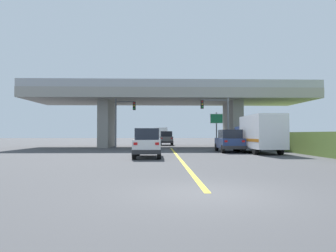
{
  "coord_description": "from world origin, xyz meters",
  "views": [
    {
      "loc": [
        -1.35,
        -8.28,
        1.65
      ],
      "look_at": [
        -0.44,
        23.22,
        2.48
      ],
      "focal_mm": 31.94,
      "sensor_mm": 36.0,
      "label": 1
    }
  ],
  "objects_px": {
    "sedan_oncoming": "(166,138)",
    "traffic_signal_nearside": "(219,114)",
    "suv_crossing": "(229,141)",
    "highway_sign": "(217,122)",
    "suv_lead": "(148,143)",
    "box_truck": "(259,134)",
    "semi_truck_distant": "(161,134)",
    "traffic_signal_farside": "(122,115)"
  },
  "relations": [
    {
      "from": "sedan_oncoming",
      "to": "traffic_signal_nearside",
      "type": "xyz_separation_m",
      "value": [
        5.64,
        -10.92,
        2.87
      ]
    },
    {
      "from": "suv_crossing",
      "to": "highway_sign",
      "type": "bearing_deg",
      "value": 89.14
    },
    {
      "from": "suv_lead",
      "to": "traffic_signal_nearside",
      "type": "bearing_deg",
      "value": 58.0
    },
    {
      "from": "box_truck",
      "to": "semi_truck_distant",
      "type": "distance_m",
      "value": 35.73
    },
    {
      "from": "suv_crossing",
      "to": "traffic_signal_farside",
      "type": "distance_m",
      "value": 12.96
    },
    {
      "from": "highway_sign",
      "to": "suv_lead",
      "type": "bearing_deg",
      "value": -118.85
    },
    {
      "from": "suv_lead",
      "to": "semi_truck_distant",
      "type": "distance_m",
      "value": 39.34
    },
    {
      "from": "suv_crossing",
      "to": "traffic_signal_farside",
      "type": "xyz_separation_m",
      "value": [
        -10.58,
        6.98,
        2.72
      ]
    },
    {
      "from": "traffic_signal_nearside",
      "to": "highway_sign",
      "type": "distance_m",
      "value": 1.81
    },
    {
      "from": "semi_truck_distant",
      "to": "traffic_signal_farside",
      "type": "bearing_deg",
      "value": -99.95
    },
    {
      "from": "sedan_oncoming",
      "to": "traffic_signal_nearside",
      "type": "relative_size",
      "value": 0.75
    },
    {
      "from": "box_truck",
      "to": "sedan_oncoming",
      "type": "bearing_deg",
      "value": 112.44
    },
    {
      "from": "traffic_signal_farside",
      "to": "sedan_oncoming",
      "type": "bearing_deg",
      "value": 62.17
    },
    {
      "from": "traffic_signal_nearside",
      "to": "suv_crossing",
      "type": "bearing_deg",
      "value": -92.89
    },
    {
      "from": "box_truck",
      "to": "traffic_signal_nearside",
      "type": "xyz_separation_m",
      "value": [
        -1.94,
        7.41,
        2.21
      ]
    },
    {
      "from": "traffic_signal_nearside",
      "to": "traffic_signal_farside",
      "type": "bearing_deg",
      "value": 174.78
    },
    {
      "from": "traffic_signal_nearside",
      "to": "semi_truck_distant",
      "type": "xyz_separation_m",
      "value": [
        -6.25,
        27.36,
        -2.36
      ]
    },
    {
      "from": "sedan_oncoming",
      "to": "suv_lead",
      "type": "bearing_deg",
      "value": -94.58
    },
    {
      "from": "traffic_signal_nearside",
      "to": "highway_sign",
      "type": "xyz_separation_m",
      "value": [
        -0.01,
        1.59,
        -0.88
      ]
    },
    {
      "from": "traffic_signal_nearside",
      "to": "semi_truck_distant",
      "type": "distance_m",
      "value": 28.17
    },
    {
      "from": "suv_crossing",
      "to": "semi_truck_distant",
      "type": "relative_size",
      "value": 0.65
    },
    {
      "from": "suv_lead",
      "to": "traffic_signal_farside",
      "type": "height_order",
      "value": "traffic_signal_farside"
    },
    {
      "from": "sedan_oncoming",
      "to": "highway_sign",
      "type": "height_order",
      "value": "highway_sign"
    },
    {
      "from": "suv_crossing",
      "to": "traffic_signal_farside",
      "type": "height_order",
      "value": "traffic_signal_farside"
    },
    {
      "from": "traffic_signal_farside",
      "to": "highway_sign",
      "type": "bearing_deg",
      "value": 3.11
    },
    {
      "from": "sedan_oncoming",
      "to": "semi_truck_distant",
      "type": "xyz_separation_m",
      "value": [
        -0.62,
        16.44,
        0.52
      ]
    },
    {
      "from": "box_truck",
      "to": "traffic_signal_farside",
      "type": "xyz_separation_m",
      "value": [
        -12.81,
        8.4,
        2.06
      ]
    },
    {
      "from": "traffic_signal_farside",
      "to": "semi_truck_distant",
      "type": "bearing_deg",
      "value": 80.05
    },
    {
      "from": "suv_lead",
      "to": "box_truck",
      "type": "bearing_deg",
      "value": 25.8
    },
    {
      "from": "suv_crossing",
      "to": "traffic_signal_nearside",
      "type": "distance_m",
      "value": 6.64
    },
    {
      "from": "sedan_oncoming",
      "to": "traffic_signal_nearside",
      "type": "height_order",
      "value": "traffic_signal_nearside"
    },
    {
      "from": "box_truck",
      "to": "traffic_signal_farside",
      "type": "distance_m",
      "value": 15.46
    },
    {
      "from": "box_truck",
      "to": "sedan_oncoming",
      "type": "height_order",
      "value": "box_truck"
    },
    {
      "from": "box_truck",
      "to": "semi_truck_distant",
      "type": "relative_size",
      "value": 1.07
    },
    {
      "from": "semi_truck_distant",
      "to": "sedan_oncoming",
      "type": "bearing_deg",
      "value": -87.86
    },
    {
      "from": "suv_crossing",
      "to": "traffic_signal_nearside",
      "type": "relative_size",
      "value": 0.72
    },
    {
      "from": "suv_lead",
      "to": "highway_sign",
      "type": "height_order",
      "value": "highway_sign"
    },
    {
      "from": "suv_lead",
      "to": "semi_truck_distant",
      "type": "height_order",
      "value": "semi_truck_distant"
    },
    {
      "from": "semi_truck_distant",
      "to": "traffic_signal_nearside",
      "type": "bearing_deg",
      "value": -77.13
    },
    {
      "from": "highway_sign",
      "to": "traffic_signal_nearside",
      "type": "bearing_deg",
      "value": -89.53
    },
    {
      "from": "suv_crossing",
      "to": "sedan_oncoming",
      "type": "distance_m",
      "value": 17.73
    },
    {
      "from": "suv_lead",
      "to": "sedan_oncoming",
      "type": "relative_size",
      "value": 0.97
    }
  ]
}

